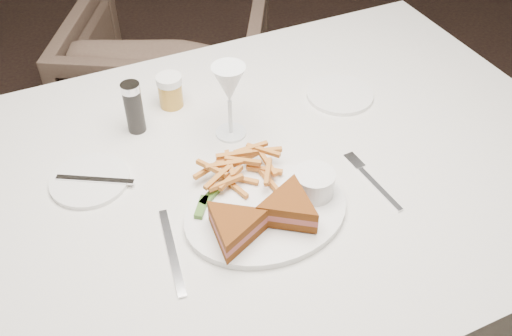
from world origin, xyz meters
name	(u,v)px	position (x,y,z in m)	size (l,w,h in m)	color
ground	(253,253)	(0.00, 0.00, 0.00)	(5.00, 5.00, 0.00)	black
table	(249,278)	(-0.14, -0.35, 0.38)	(1.49, 0.99, 0.75)	silver
chair_far	(174,76)	(-0.09, 0.64, 0.35)	(0.68, 0.63, 0.70)	#4A392D
table_setting	(244,170)	(-0.16, -0.39, 0.79)	(0.77, 0.62, 0.18)	white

